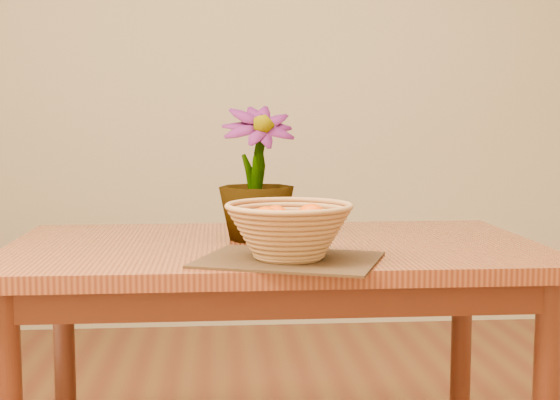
{
  "coord_description": "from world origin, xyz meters",
  "views": [
    {
      "loc": [
        -0.15,
        -1.74,
        1.08
      ],
      "look_at": [
        -0.0,
        0.07,
        0.89
      ],
      "focal_mm": 50.0,
      "sensor_mm": 36.0,
      "label": 1
    }
  ],
  "objects": [
    {
      "name": "placemat",
      "position": [
        0.01,
        0.03,
        0.75
      ],
      "size": [
        0.48,
        0.42,
        0.01
      ],
      "primitive_type": "cube",
      "rotation": [
        0.0,
        0.0,
        -0.35
      ],
      "color": "#3B2715",
      "rests_on": "table"
    },
    {
      "name": "orange_pile",
      "position": [
        0.01,
        0.03,
        0.84
      ],
      "size": [
        0.18,
        0.18,
        0.07
      ],
      "rotation": [
        0.0,
        0.0,
        -0.16
      ],
      "color": "#D13903",
      "rests_on": "wicker_basket"
    },
    {
      "name": "wall_back",
      "position": [
        0.0,
        2.25,
        1.35
      ],
      "size": [
        4.0,
        0.02,
        2.7
      ],
      "primitive_type": "cube",
      "color": "beige",
      "rests_on": "floor"
    },
    {
      "name": "wicker_basket",
      "position": [
        0.01,
        0.03,
        0.82
      ],
      "size": [
        0.3,
        0.3,
        0.12
      ],
      "color": "#AA7746",
      "rests_on": "placemat"
    },
    {
      "name": "table",
      "position": [
        0.0,
        0.3,
        0.66
      ],
      "size": [
        1.4,
        0.8,
        0.75
      ],
      "color": "brown",
      "rests_on": "floor"
    },
    {
      "name": "potted_plant",
      "position": [
        -0.04,
        0.35,
        0.93
      ],
      "size": [
        0.24,
        0.24,
        0.36
      ],
      "primitive_type": "imported",
      "rotation": [
        0.0,
        0.0,
        0.17
      ],
      "color": "#194313",
      "rests_on": "table"
    }
  ]
}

